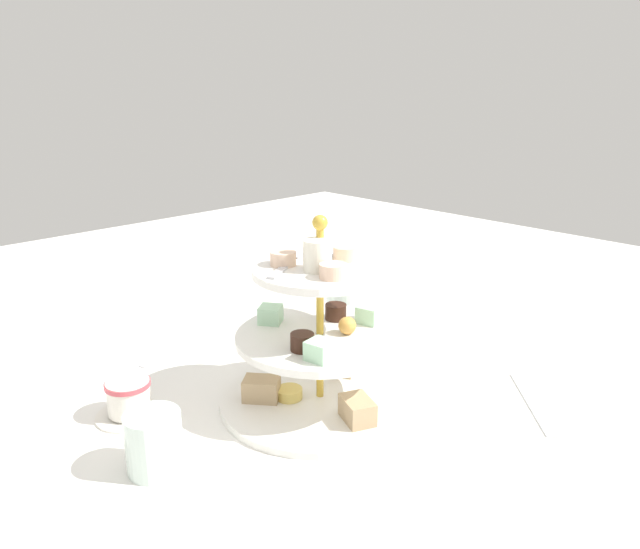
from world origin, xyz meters
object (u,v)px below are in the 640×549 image
at_px(water_glass_tall_right, 346,302).
at_px(butter_knife_left, 532,402).
at_px(water_glass_short_left, 154,442).
at_px(tiered_serving_stand, 320,349).
at_px(butter_knife_right, 181,347).
at_px(teacup_with_saucer, 129,399).

bearing_deg(water_glass_tall_right, butter_knife_left, 91.33).
bearing_deg(water_glass_short_left, tiered_serving_stand, 174.93).
relative_size(water_glass_tall_right, butter_knife_left, 0.71).
xyz_separation_m(butter_knife_left, butter_knife_right, (0.25, -0.50, 0.00)).
height_order(tiered_serving_stand, butter_knife_left, tiered_serving_stand).
distance_m(water_glass_tall_right, butter_knife_right, 0.29).
distance_m(water_glass_short_left, butter_knife_left, 0.50).
bearing_deg(butter_knife_left, tiered_serving_stand, 91.19).
relative_size(water_glass_short_left, butter_knife_left, 0.42).
distance_m(water_glass_tall_right, butter_knife_left, 0.35).
height_order(teacup_with_saucer, butter_knife_left, teacup_with_saucer).
xyz_separation_m(tiered_serving_stand, water_glass_short_left, (0.24, -0.02, -0.04)).
distance_m(butter_knife_left, butter_knife_right, 0.55).
relative_size(water_glass_tall_right, butter_knife_right, 0.71).
relative_size(tiered_serving_stand, butter_knife_left, 1.62).
relative_size(water_glass_tall_right, teacup_with_saucer, 1.35).
xyz_separation_m(water_glass_short_left, butter_knife_right, (-0.20, -0.27, -0.03)).
bearing_deg(water_glass_short_left, teacup_with_saucer, -105.53).
xyz_separation_m(teacup_with_saucer, butter_knife_right, (-0.16, -0.14, -0.02)).
height_order(tiered_serving_stand, teacup_with_saucer, tiered_serving_stand).
bearing_deg(tiered_serving_stand, water_glass_short_left, -5.07).
xyz_separation_m(water_glass_tall_right, water_glass_short_left, (0.44, 0.12, -0.03)).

